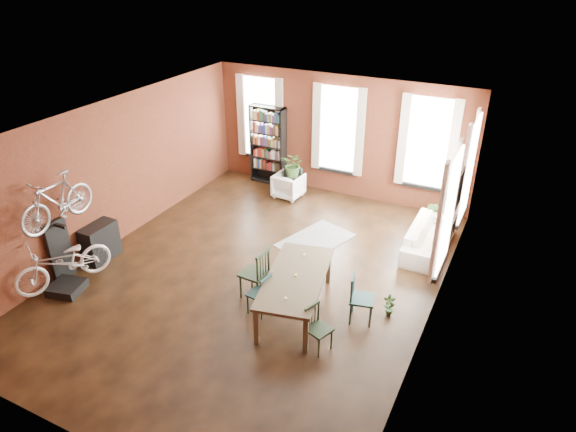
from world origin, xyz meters
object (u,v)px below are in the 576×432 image
Objects in this scene: dining_table at (296,293)px; dining_chair_a at (259,293)px; bike_trainer at (67,288)px; dining_chair_b at (254,273)px; console_table at (100,242)px; dining_chair_d at (362,299)px; dining_chair_c at (319,329)px; bookshelf at (268,145)px; plant_stand at (294,187)px; white_armchair at (289,184)px; bicycle_floor at (59,243)px; cream_sofa at (430,233)px.

dining_chair_a is at bearing -161.34° from dining_table.
bike_trainer is (-4.25, -1.46, -0.29)m from dining_table.
dining_chair_b reaches higher than console_table.
dining_chair_a is at bearing 96.05° from dining_chair_d.
dining_chair_c is 1.02× the size of console_table.
bookshelf is at bearing 55.33° from dining_chair_c.
plant_stand is (-2.95, 5.13, -0.12)m from dining_chair_c.
console_table is at bearing 68.38° from white_armchair.
dining_chair_a is 4.98m from plant_stand.
bookshelf is (-2.34, 4.90, 0.59)m from dining_chair_b.
dining_chair_d is at bearing -0.53° from dining_chair_c.
dining_table reaches higher than bike_trainer.
dining_chair_a is 0.45× the size of bicycle_floor.
white_armchair is (-2.29, 4.32, -0.02)m from dining_table.
dining_table is 2.15× the size of dining_chair_b.
white_armchair is 1.24× the size of plant_stand.
dining_chair_b is at bearing 4.72° from console_table.
dining_chair_b is (-0.90, 0.06, 0.14)m from dining_table.
dining_chair_b is at bearing 82.57° from dining_chair_d.
dining_chair_a is 4.96m from white_armchair.
dining_table is 2.72× the size of dining_chair_c.
white_armchair is (-3.07, 5.06, -0.05)m from dining_chair_c.
dining_chair_c is at bearing -5.51° from console_table.
plant_stand is at bearing 92.60° from bicycle_floor.
plant_stand is at bearing 70.33° from bike_trainer.
bicycle_floor is (-3.65, -1.09, 0.68)m from dining_chair_a.
dining_chair_a is at bearing 114.80° from white_armchair.
dining_chair_a is at bearing -71.33° from plant_stand.
bookshelf reaches higher than white_armchair.
bicycle_floor is (-5.01, -0.68, 0.68)m from dining_chair_c.
bicycle_floor is at bearing -75.81° from console_table.
dining_chair_d is 1.60× the size of plant_stand.
dining_table is 4.50m from bike_trainer.
plant_stand is 0.32× the size of bicycle_floor.
dining_chair_a is 0.40× the size of cream_sofa.
bicycle_floor reaches higher than bike_trainer.
dining_chair_a reaches higher than console_table.
white_armchair is 4.13m from cream_sofa.
dining_table is 4.88m from white_armchair.
console_table is (-0.27, 1.23, 0.31)m from bike_trainer.
bike_trainer is at bearing -98.90° from bookshelf.
dining_chair_d is 1.16× the size of console_table.
white_armchair is at bearing -34.09° from bookshelf.
dining_table is at bearing 127.66° from dining_chair_a.
dining_table is 1.06× the size of cream_sofa.
bookshelf is 5.28m from cream_sofa.
bike_trainer is (-3.35, -1.53, -0.43)m from dining_chair_b.
bookshelf is 1.20× the size of bicycle_floor.
bookshelf is at bearing 71.05° from cream_sofa.
console_table is (-6.23, -3.50, -0.01)m from cream_sofa.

